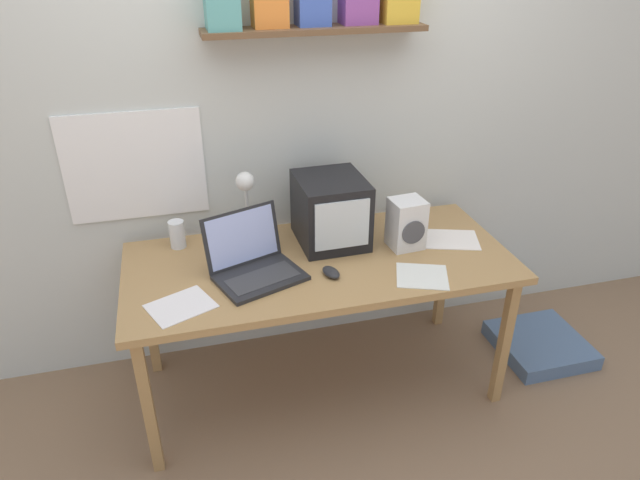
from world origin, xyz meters
name	(u,v)px	position (x,y,z in m)	size (l,w,h in m)	color
ground_plane	(320,383)	(0.00, 0.00, 0.00)	(12.00, 12.00, 0.00)	#886A4F
back_wall	(294,106)	(0.00, 0.47, 1.31)	(5.60, 0.24, 2.60)	silver
corner_desk	(320,270)	(0.00, 0.00, 0.68)	(1.73, 0.78, 0.74)	#AC824E
crt_monitor	(331,210)	(0.09, 0.16, 0.89)	(0.31, 0.36, 0.32)	black
laptop	(252,260)	(-0.31, -0.04, 0.80)	(0.43, 0.40, 0.26)	#232326
desk_lamp	(246,201)	(-0.29, 0.23, 0.96)	(0.14, 0.16, 0.37)	silver
juice_glass	(177,235)	(-0.61, 0.29, 0.80)	(0.07, 0.07, 0.13)	white
space_heater	(406,224)	(0.42, 0.02, 0.85)	(0.16, 0.15, 0.24)	white
computer_mouse	(331,272)	(0.01, -0.14, 0.75)	(0.09, 0.12, 0.03)	#232326
open_notebook	(181,306)	(-0.63, -0.21, 0.74)	(0.30, 0.27, 0.00)	white
loose_paper_near_laptop	(449,239)	(0.65, 0.02, 0.74)	(0.33, 0.28, 0.00)	white
printed_handout	(422,276)	(0.39, -0.25, 0.74)	(0.27, 0.27, 0.00)	white
floor_cushion	(540,344)	(1.24, -0.06, 0.04)	(0.46, 0.46, 0.08)	slate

